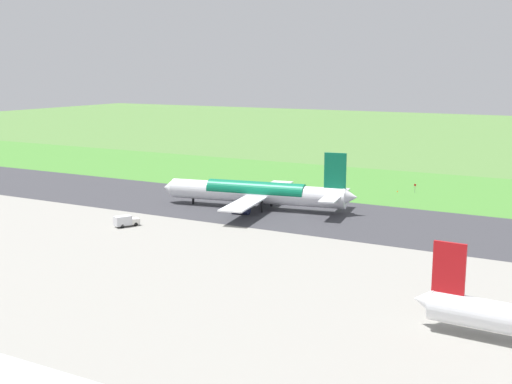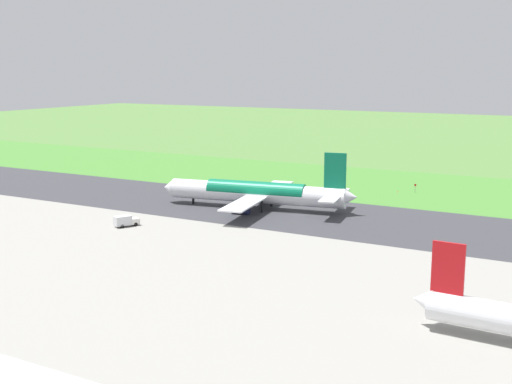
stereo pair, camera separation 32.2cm
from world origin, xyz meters
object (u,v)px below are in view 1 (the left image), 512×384
service_truck_fuel (126,221)px  no_stopping_sign (415,188)px  traffic_cone_orange (397,191)px  airliner_main (257,193)px

service_truck_fuel → no_stopping_sign: bearing=-122.8°
no_stopping_sign → traffic_cone_orange: (4.90, 1.27, -1.35)m
service_truck_fuel → traffic_cone_orange: bearing=-120.5°
airliner_main → no_stopping_sign: bearing=-125.9°
airliner_main → service_truck_fuel: size_ratio=8.73×
airliner_main → service_truck_fuel: airliner_main is taller
traffic_cone_orange → service_truck_fuel: bearing=59.5°
airliner_main → traffic_cone_orange: bearing=-122.1°
airliner_main → traffic_cone_orange: size_ratio=98.13×
airliner_main → no_stopping_sign: 52.20m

